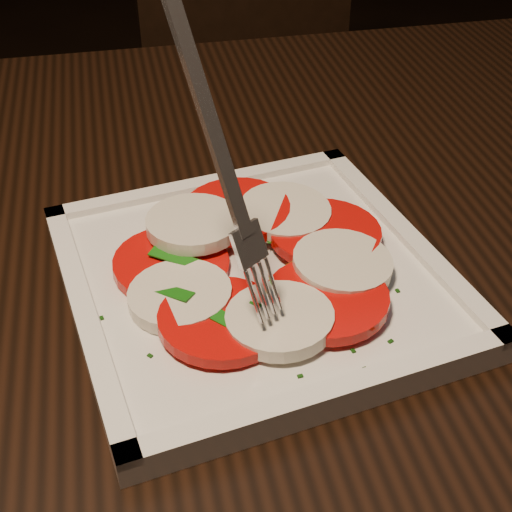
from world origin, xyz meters
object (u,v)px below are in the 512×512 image
Objects in this scene: plate at (256,280)px; table at (329,296)px; fork at (211,158)px; chair at (260,75)px.

table is at bearing 38.57° from plate.
table is 6.68× the size of fork.
chair reaches higher than table.
fork is (-0.13, -0.10, 0.23)m from table.
plate is (-0.28, -0.84, 0.22)m from chair.
table is 0.29m from fork.
fork reaches higher than table.
fork reaches higher than chair.
plate reaches higher than table.
plate is (-0.10, -0.08, 0.11)m from table.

